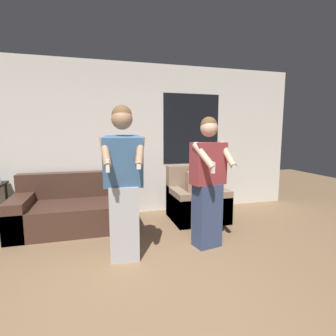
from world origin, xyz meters
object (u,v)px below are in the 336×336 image
Objects in this scene: armchair at (197,201)px; person_left at (123,183)px; person_right at (208,183)px; couch at (76,209)px.

person_left is (-1.36, -1.15, 0.60)m from armchair.
person_right is (-0.27, -1.06, 0.54)m from armchair.
person_left is at bearing -139.82° from armchair.
person_left is 1.09m from person_right.
couch is at bearing 116.02° from person_left.
armchair is at bearing 75.52° from person_right.
person_left reaches higher than armchair.
person_right is at bearing -104.48° from armchair.
armchair reaches higher than couch.
person_left is 1.06× the size of person_right.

